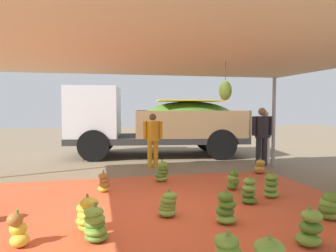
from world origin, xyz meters
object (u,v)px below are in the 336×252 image
(banana_bunch_9, at_px, (168,205))
(banana_bunch_10, at_px, (88,215))
(banana_bunch_8, at_px, (162,172))
(worker_1, at_px, (262,132))
(banana_bunch_3, at_px, (271,187))
(banana_bunch_12, at_px, (233,180))
(banana_bunch_13, at_px, (226,209))
(banana_bunch_0, at_px, (104,183))
(banana_bunch_5, at_px, (329,207))
(worker_2, at_px, (265,132))
(banana_bunch_11, at_px, (260,167))
(worker_0, at_px, (153,136))
(cargo_truck_main, at_px, (152,121))
(banana_bunch_14, at_px, (95,225))
(banana_bunch_1, at_px, (310,229))
(banana_bunch_6, at_px, (249,192))
(banana_bunch_15, at_px, (18,231))

(banana_bunch_9, bearing_deg, banana_bunch_10, -163.57)
(banana_bunch_8, relative_size, banana_bunch_9, 1.18)
(banana_bunch_10, height_order, worker_1, worker_1)
(banana_bunch_3, bearing_deg, banana_bunch_12, 124.93)
(banana_bunch_8, xyz_separation_m, banana_bunch_13, (0.40, -2.77, -0.01))
(banana_bunch_0, relative_size, banana_bunch_5, 0.98)
(banana_bunch_13, height_order, worker_2, worker_2)
(banana_bunch_8, relative_size, banana_bunch_11, 1.26)
(banana_bunch_9, height_order, worker_0, worker_0)
(banana_bunch_13, xyz_separation_m, cargo_truck_main, (0.06, 6.82, 1.01))
(banana_bunch_8, bearing_deg, banana_bunch_14, -116.00)
(banana_bunch_8, xyz_separation_m, worker_0, (0.11, 1.87, 0.67))
(banana_bunch_0, bearing_deg, banana_bunch_1, -51.77)
(banana_bunch_10, bearing_deg, banana_bunch_8, 59.38)
(banana_bunch_6, distance_m, banana_bunch_11, 2.74)
(banana_bunch_10, height_order, banana_bunch_11, banana_bunch_10)
(banana_bunch_8, xyz_separation_m, worker_2, (3.59, 1.84, 0.71))
(banana_bunch_8, bearing_deg, worker_0, 86.73)
(banana_bunch_1, xyz_separation_m, banana_bunch_5, (0.87, 0.72, -0.00))
(banana_bunch_9, relative_size, worker_2, 0.27)
(banana_bunch_10, xyz_separation_m, cargo_truck_main, (2.03, 6.70, 1.01))
(banana_bunch_5, xyz_separation_m, banana_bunch_8, (-1.97, 2.98, 0.02))
(banana_bunch_8, height_order, banana_bunch_15, banana_bunch_8)
(banana_bunch_13, xyz_separation_m, banana_bunch_15, (-2.79, -0.20, -0.02))
(banana_bunch_10, bearing_deg, banana_bunch_5, -5.38)
(banana_bunch_15, distance_m, worker_0, 5.48)
(banana_bunch_13, bearing_deg, worker_1, 55.58)
(banana_bunch_6, bearing_deg, banana_bunch_9, -167.68)
(banana_bunch_3, xyz_separation_m, worker_2, (1.85, 3.56, 0.72))
(banana_bunch_6, xyz_separation_m, cargo_truck_main, (-0.71, 6.01, 1.02))
(banana_bunch_8, xyz_separation_m, banana_bunch_9, (-0.37, -2.30, -0.04))
(banana_bunch_0, distance_m, banana_bunch_3, 3.25)
(banana_bunch_11, bearing_deg, banana_bunch_9, -138.53)
(banana_bunch_8, height_order, banana_bunch_9, banana_bunch_8)
(banana_bunch_12, bearing_deg, banana_bunch_3, -55.07)
(banana_bunch_5, bearing_deg, worker_1, 73.98)
(banana_bunch_0, xyz_separation_m, banana_bunch_13, (1.72, -2.14, 0.03))
(banana_bunch_0, xyz_separation_m, banana_bunch_1, (2.42, -3.08, 0.02))
(banana_bunch_6, relative_size, banana_bunch_11, 1.26)
(banana_bunch_8, bearing_deg, cargo_truck_main, 83.51)
(banana_bunch_5, relative_size, banana_bunch_15, 1.00)
(banana_bunch_8, relative_size, banana_bunch_10, 1.00)
(banana_bunch_6, height_order, banana_bunch_13, same)
(banana_bunch_8, distance_m, banana_bunch_12, 1.65)
(banana_bunch_15, bearing_deg, banana_bunch_13, 4.04)
(banana_bunch_6, bearing_deg, worker_0, 105.54)
(banana_bunch_5, xyz_separation_m, worker_1, (1.24, 4.32, 0.78))
(banana_bunch_1, height_order, worker_0, worker_0)
(banana_bunch_8, relative_size, banana_bunch_15, 1.12)
(banana_bunch_5, distance_m, banana_bunch_13, 1.59)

